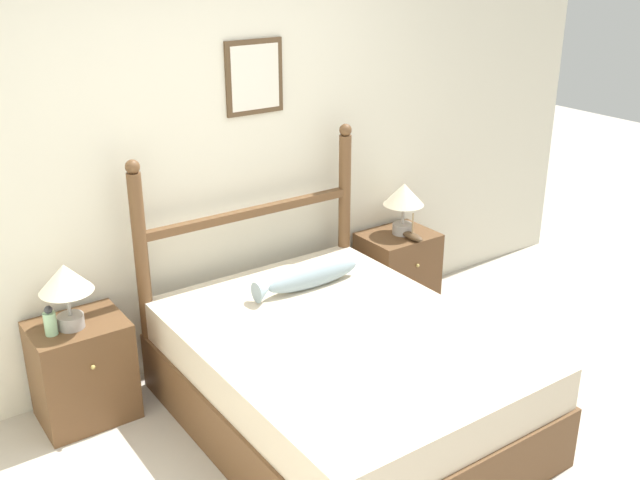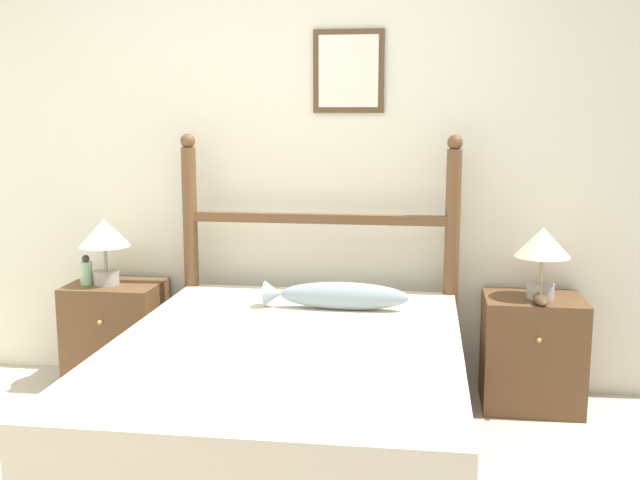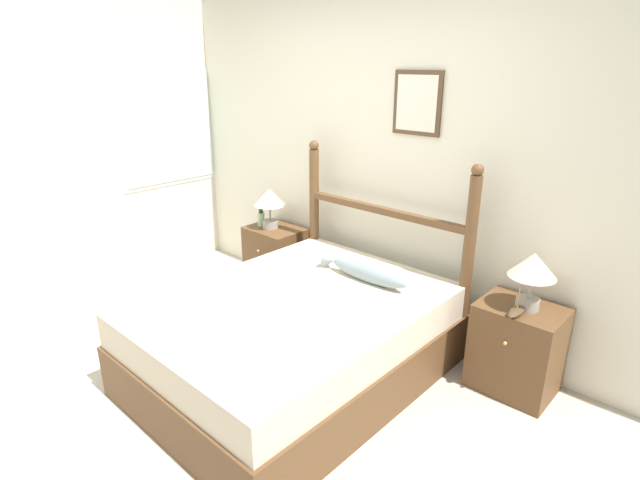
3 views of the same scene
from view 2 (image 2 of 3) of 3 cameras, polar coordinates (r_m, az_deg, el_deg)
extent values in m
cube|color=beige|center=(4.17, -3.03, 6.41)|extent=(6.40, 0.06, 2.55)
cube|color=#4C3823|center=(4.07, 2.19, 12.72)|extent=(0.38, 0.02, 0.44)
cube|color=silver|center=(4.06, 2.18, 12.73)|extent=(0.32, 0.01, 0.38)
cube|color=brown|center=(3.30, -2.51, -14.32)|extent=(1.49, 1.95, 0.34)
cube|color=beige|center=(3.19, -2.55, -9.64)|extent=(1.45, 1.91, 0.23)
cylinder|color=brown|center=(4.18, -9.76, -2.16)|extent=(0.08, 0.08, 1.33)
sphere|color=brown|center=(4.10, -10.04, 7.44)|extent=(0.08, 0.08, 0.08)
cylinder|color=brown|center=(3.99, 9.95, -2.74)|extent=(0.08, 0.08, 1.33)
sphere|color=brown|center=(3.90, 10.25, 7.33)|extent=(0.08, 0.08, 0.08)
cube|color=brown|center=(3.98, -0.14, 1.64)|extent=(1.41, 0.06, 0.05)
cube|color=brown|center=(4.36, -15.22, -6.94)|extent=(0.50, 0.40, 0.58)
sphere|color=tan|center=(4.14, -16.44, -6.04)|extent=(0.02, 0.02, 0.02)
cube|color=brown|center=(4.06, 15.84, -8.21)|extent=(0.50, 0.40, 0.58)
sphere|color=tan|center=(3.82, 16.35, -7.34)|extent=(0.02, 0.02, 0.02)
cylinder|color=gray|center=(4.26, -15.96, -2.79)|extent=(0.14, 0.14, 0.07)
cylinder|color=gray|center=(4.24, -16.03, -1.38)|extent=(0.02, 0.02, 0.14)
cone|color=beige|center=(4.22, -16.12, 0.55)|extent=(0.28, 0.28, 0.15)
cylinder|color=gray|center=(3.97, 16.43, -3.73)|extent=(0.14, 0.14, 0.07)
cylinder|color=gray|center=(3.94, 16.51, -2.22)|extent=(0.02, 0.02, 0.14)
cone|color=beige|center=(3.92, 16.61, -0.15)|extent=(0.28, 0.28, 0.15)
cylinder|color=#99C699|center=(4.29, -17.38, -2.42)|extent=(0.07, 0.07, 0.13)
sphere|color=#333338|center=(4.27, -17.43, -1.37)|extent=(0.04, 0.04, 0.04)
ellipsoid|color=#4C3823|center=(3.85, 16.46, -4.34)|extent=(0.07, 0.20, 0.05)
cylinder|color=#997F56|center=(3.83, 16.52, -2.97)|extent=(0.01, 0.01, 0.14)
ellipsoid|color=#8499A3|center=(3.62, 1.85, -4.28)|extent=(0.62, 0.11, 0.14)
cone|color=#8499A3|center=(3.68, -3.59, -4.09)|extent=(0.09, 0.12, 0.12)
camera|label=1|loc=(2.82, -81.49, 22.22)|focal=42.00mm
camera|label=3|loc=(1.87, 68.18, 19.08)|focal=28.00mm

